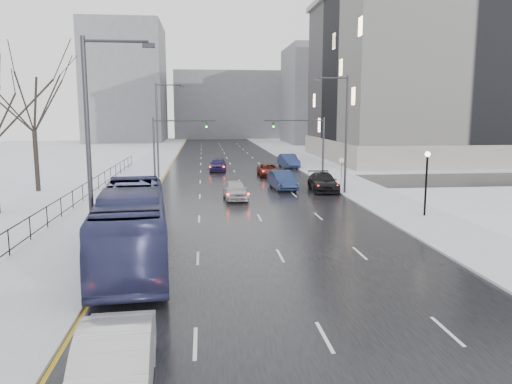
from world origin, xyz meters
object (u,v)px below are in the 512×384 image
object	(u,v)px
bus	(132,225)
sedan_center_near	(235,190)
sedan_right_distant	(289,161)
sedan_left_near	(114,367)
streetlight_l_far	(159,126)
streetlight_r_mid	(344,129)
mast_signal_left	(165,142)
sedan_center_far	(218,164)
sedan_right_cross	(269,170)
mast_signal_right	(313,141)
sedan_right_near	(282,180)
sedan_right_far	(323,182)
streetlight_l_near	(94,145)
tree_park_e	(39,192)
lamppost_r_mid	(427,174)
no_uturn_sign	(342,163)

from	to	relation	value
bus	sedan_center_near	distance (m)	17.71
sedan_center_near	sedan_right_distant	xyz separation A→B (m)	(8.34, 23.05, 0.08)
sedan_left_near	streetlight_l_far	bearing A→B (deg)	90.00
streetlight_r_mid	mast_signal_left	xyz separation A→B (m)	(-15.49, 8.00, -1.51)
sedan_left_near	sedan_center_far	distance (m)	48.30
sedan_right_cross	streetlight_l_far	bearing A→B (deg)	-175.15
mast_signal_right	sedan_center_near	xyz separation A→B (m)	(-8.46, -9.62, -3.30)
mast_signal_left	bus	bearing A→B (deg)	-89.29
streetlight_l_far	sedan_left_near	bearing A→B (deg)	-86.89
sedan_right_near	sedan_right_far	distance (m)	3.72
streetlight_l_near	mast_signal_right	bearing A→B (deg)	61.04
streetlight_r_mid	sedan_right_far	world-z (taller)	streetlight_r_mid
mast_signal_left	bus	distance (m)	26.40
sedan_right_near	sedan_right_distant	world-z (taller)	sedan_right_distant
streetlight_l_far	tree_park_e	bearing A→B (deg)	-141.43
lamppost_r_mid	bus	bearing A→B (deg)	-155.25
lamppost_r_mid	mast_signal_right	bearing A→B (deg)	101.54
sedan_right_far	sedan_center_near	bearing A→B (deg)	-153.32
lamppost_r_mid	mast_signal_right	distance (m)	18.41
streetlight_l_far	sedan_right_far	size ratio (longest dim) A/B	1.82
sedan_right_near	sedan_right_far	world-z (taller)	sedan_right_near
bus	sedan_center_near	world-z (taller)	bus
sedan_right_cross	sedan_center_far	distance (m)	7.60
tree_park_e	sedan_center_near	xyz separation A→B (m)	(17.06, -5.62, 0.81)
tree_park_e	sedan_right_cross	distance (m)	23.49
mast_signal_left	sedan_right_far	distance (m)	15.87
mast_signal_left	sedan_right_near	size ratio (longest dim) A/B	1.29
streetlight_l_far	lamppost_r_mid	xyz separation A→B (m)	(19.17, -22.00, -2.67)
sedan_right_cross	tree_park_e	bearing A→B (deg)	-157.46
sedan_right_cross	streetlight_r_mid	bearing A→B (deg)	-70.15
sedan_left_near	no_uturn_sign	bearing A→B (deg)	62.85
tree_park_e	sedan_center_near	world-z (taller)	tree_park_e
tree_park_e	streetlight_l_far	size ratio (longest dim) A/B	1.35
streetlight_l_far	lamppost_r_mid	bearing A→B (deg)	-48.94
sedan_center_far	sedan_right_far	bearing A→B (deg)	-57.00
streetlight_r_mid	sedan_right_cross	xyz separation A→B (m)	(-4.67, 12.98, -4.92)
streetlight_r_mid	lamppost_r_mid	xyz separation A→B (m)	(2.83, -10.00, -2.67)
streetlight_r_mid	bus	distance (m)	24.07
streetlight_l_near	lamppost_r_mid	distance (m)	21.78
sedan_center_near	streetlight_l_far	bearing A→B (deg)	114.81
sedan_center_far	sedan_right_distant	size ratio (longest dim) A/B	0.90
streetlight_r_mid	bus	xyz separation A→B (m)	(-15.17, -18.30, -3.83)
sedan_center_near	streetlight_l_near	bearing A→B (deg)	-113.43
sedan_right_cross	sedan_right_distant	world-z (taller)	sedan_right_distant
tree_park_e	mast_signal_right	bearing A→B (deg)	8.90
tree_park_e	lamppost_r_mid	xyz separation A→B (m)	(29.20, -14.00, 2.94)
mast_signal_left	no_uturn_sign	bearing A→B (deg)	-13.60
bus	sedan_right_far	world-z (taller)	bus
sedan_right_far	sedan_right_near	bearing A→B (deg)	162.10
streetlight_l_near	streetlight_l_far	world-z (taller)	same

